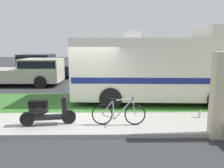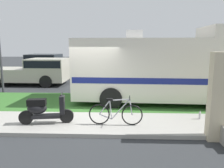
# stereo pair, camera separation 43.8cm
# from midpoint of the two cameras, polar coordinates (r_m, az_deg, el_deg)

# --- Properties ---
(ground_plane) EXTENTS (80.00, 80.00, 0.00)m
(ground_plane) POSITION_cam_midpoint_polar(r_m,az_deg,el_deg) (8.40, -5.44, -7.73)
(ground_plane) COLOR #2D3033
(sidewalk) EXTENTS (24.00, 2.00, 0.12)m
(sidewalk) POSITION_cam_midpoint_polar(r_m,az_deg,el_deg) (7.26, -6.73, -10.17)
(sidewalk) COLOR #9E9B93
(sidewalk) RESTS_ON ground
(grass_strip) EXTENTS (24.00, 3.40, 0.08)m
(grass_strip) POSITION_cam_midpoint_polar(r_m,az_deg,el_deg) (9.82, -4.28, -4.82)
(grass_strip) COLOR #336628
(grass_strip) RESTS_ON ground
(motorhome_rv) EXTENTS (7.40, 2.96, 3.34)m
(motorhome_rv) POSITION_cam_midpoint_polar(r_m,az_deg,el_deg) (9.92, 14.00, 4.15)
(motorhome_rv) COLOR silver
(motorhome_rv) RESTS_ON ground
(scooter) EXTENTS (1.69, 0.56, 0.97)m
(scooter) POSITION_cam_midpoint_polar(r_m,az_deg,el_deg) (7.14, -15.64, -6.47)
(scooter) COLOR black
(scooter) RESTS_ON ground
(bicycle) EXTENTS (1.67, 0.52, 0.88)m
(bicycle) POSITION_cam_midpoint_polar(r_m,az_deg,el_deg) (6.81, 2.80, -7.65)
(bicycle) COLOR black
(bicycle) RESTS_ON ground
(pickup_truck_near) EXTENTS (5.31, 2.33, 1.71)m
(pickup_truck_near) POSITION_cam_midpoint_polar(r_m,az_deg,el_deg) (15.04, -18.83, 3.33)
(pickup_truck_near) COLOR #B7B29E
(pickup_truck_near) RESTS_ON ground
(pickup_truck_far) EXTENTS (5.59, 2.46, 1.83)m
(pickup_truck_far) POSITION_cam_midpoint_polar(r_m,az_deg,el_deg) (18.36, -14.08, 4.87)
(pickup_truck_far) COLOR #1E2328
(pickup_truck_far) RESTS_ON ground
(bottle_green) EXTENTS (0.07, 0.07, 0.30)m
(bottle_green) POSITION_cam_midpoint_polar(r_m,az_deg,el_deg) (8.04, 23.41, -7.54)
(bottle_green) COLOR #B2B2B7
(bottle_green) RESTS_ON ground
(street_lamp_post) EXTENTS (0.28, 0.28, 4.00)m
(street_lamp_post) POSITION_cam_midpoint_polar(r_m,az_deg,el_deg) (13.10, -26.44, 8.56)
(street_lamp_post) COLOR #333338
(street_lamp_post) RESTS_ON ground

